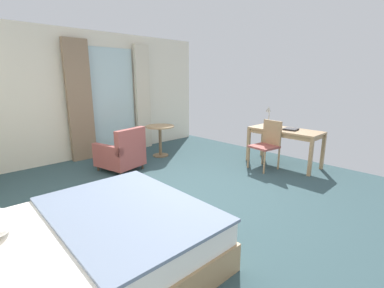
# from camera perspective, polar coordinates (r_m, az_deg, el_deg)

# --- Properties ---
(ground) EXTENTS (6.42, 6.83, 0.10)m
(ground) POSITION_cam_1_polar(r_m,az_deg,el_deg) (4.39, -1.72, -11.09)
(ground) COLOR #334C51
(wall_back) EXTENTS (6.02, 0.12, 2.80)m
(wall_back) POSITION_cam_1_polar(r_m,az_deg,el_deg) (6.69, -20.52, 9.51)
(wall_back) COLOR silver
(wall_back) RESTS_ON ground
(balcony_glass_door) EXTENTS (1.17, 0.02, 2.47)m
(balcony_glass_door) POSITION_cam_1_polar(r_m,az_deg,el_deg) (6.83, -16.41, 8.48)
(balcony_glass_door) COLOR silver
(balcony_glass_door) RESTS_ON ground
(curtain_panel_left) EXTENTS (0.53, 0.10, 2.59)m
(curtain_panel_left) POSITION_cam_1_polar(r_m,az_deg,el_deg) (6.40, -22.47, 8.23)
(curtain_panel_left) COLOR #897056
(curtain_panel_left) RESTS_ON ground
(curtain_panel_right) EXTENTS (0.40, 0.10, 2.59)m
(curtain_panel_right) POSITION_cam_1_polar(r_m,az_deg,el_deg) (7.15, -10.28, 9.50)
(curtain_panel_right) COLOR beige
(curtain_panel_right) RESTS_ON ground
(bed) EXTENTS (2.07, 1.88, 1.06)m
(bed) POSITION_cam_1_polar(r_m,az_deg,el_deg) (2.82, -20.55, -19.49)
(bed) COLOR tan
(bed) RESTS_ON ground
(writing_desk) EXTENTS (0.64, 1.43, 0.76)m
(writing_desk) POSITION_cam_1_polar(r_m,az_deg,el_deg) (5.94, 18.92, 2.10)
(writing_desk) COLOR tan
(writing_desk) RESTS_ON ground
(desk_chair) EXTENTS (0.53, 0.52, 0.96)m
(desk_chair) POSITION_cam_1_polar(r_m,az_deg,el_deg) (5.65, 15.50, 0.37)
(desk_chair) COLOR #9E4C47
(desk_chair) RESTS_ON ground
(desk_lamp) EXTENTS (0.21, 0.20, 0.46)m
(desk_lamp) POSITION_cam_1_polar(r_m,az_deg,el_deg) (6.09, 15.74, 6.39)
(desk_lamp) COLOR #B7B2A8
(desk_lamp) RESTS_ON writing_desk
(closed_book) EXTENTS (0.28, 0.28, 0.03)m
(closed_book) POSITION_cam_1_polar(r_m,az_deg,el_deg) (5.88, 20.00, 2.94)
(closed_book) COLOR #232328
(closed_book) RESTS_ON writing_desk
(armchair_by_window) EXTENTS (0.85, 0.90, 0.86)m
(armchair_by_window) POSITION_cam_1_polar(r_m,az_deg,el_deg) (5.52, -14.52, -1.97)
(armchair_by_window) COLOR #9E4C47
(armchair_by_window) RESTS_ON ground
(round_cafe_table) EXTENTS (0.66, 0.66, 0.72)m
(round_cafe_table) POSITION_cam_1_polar(r_m,az_deg,el_deg) (6.35, -6.71, 2.15)
(round_cafe_table) COLOR tan
(round_cafe_table) RESTS_ON ground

